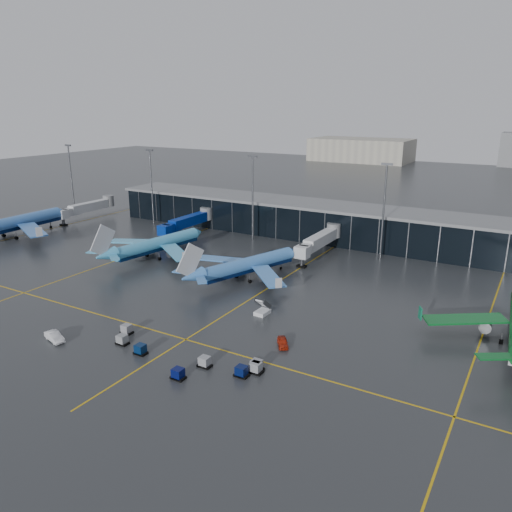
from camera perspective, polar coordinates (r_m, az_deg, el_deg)
The scene contains 12 objects.
ground at distance 106.54m, azimuth -7.27°, elevation -5.13°, with size 600.00×600.00×0.00m, color #282B2D.
terminal_pier at distance 156.25m, azimuth 6.62°, elevation 4.13°, with size 142.00×17.00×10.70m.
jet_bridges at distance 158.23m, azimuth -7.95°, elevation 3.92°, with size 94.00×27.50×7.20m.
flood_masts at distance 141.83m, azimuth 6.60°, elevation 6.28°, with size 203.00×0.50×25.50m.
taxi_lines at distance 109.48m, azimuth 0.30°, elevation -4.36°, with size 220.00×120.00×0.02m.
airliner_klm_west at distance 172.23m, azimuth -25.98°, elevation 4.21°, with size 39.26×44.72×13.74m, color #3F7AD0, non-canonical shape.
airliner_arkefly at distance 136.83m, azimuth -11.22°, elevation 2.22°, with size 32.98×37.56×11.54m, color #45ADE5, non-canonical shape.
airliner_klm_near at distance 117.27m, azimuth -0.85°, elevation -0.02°, with size 31.80×36.21×11.13m, color #4386DD, non-canonical shape.
baggage_carts at distance 82.83m, azimuth -7.77°, elevation -11.34°, with size 29.39×9.72×1.70m.
mobile_airstair at distance 99.03m, azimuth 0.73°, elevation -6.26°, with size 2.30×3.27×3.45m.
service_van_red at distance 86.88m, azimuth 3.07°, elevation -9.82°, with size 1.68×4.17×1.42m, color #AF230D.
service_van_white at distance 95.32m, azimuth -22.04°, elevation -8.53°, with size 1.71×4.90×1.62m, color silver.
Camera 1 is at (61.18, -77.61, 39.81)m, focal length 35.00 mm.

